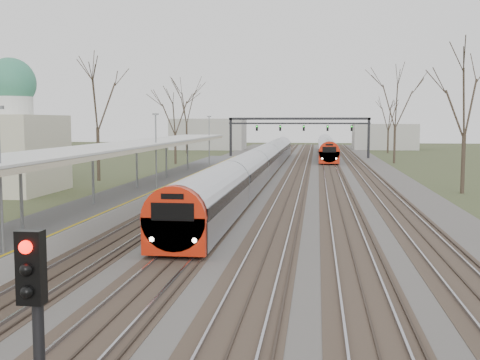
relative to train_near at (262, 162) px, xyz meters
name	(u,v)px	position (x,y,z in m)	size (l,w,h in m)	color
track_bed	(289,176)	(2.76, 0.32, -1.42)	(24.00, 160.00, 0.22)	#474442
platform	(151,190)	(-6.55, -17.18, -0.98)	(3.50, 69.00, 1.00)	#9E9B93
canopy	(132,146)	(-6.55, -21.69, 2.45)	(4.10, 50.00, 3.11)	slate
signal_gantry	(299,125)	(2.79, 30.31, 3.43)	(21.00, 0.59, 6.08)	black
tree_west_far	(97,94)	(-14.50, -6.68, 6.54)	(5.50, 5.50, 11.33)	#2D231C
tree_east_far	(465,98)	(16.50, -12.68, 5.81)	(5.00, 5.00, 10.30)	#2D231C
train_near	(262,162)	(0.00, 0.00, 0.00)	(2.62, 75.21, 3.05)	#AFB2BA
train_far	(327,147)	(7.00, 37.30, 0.00)	(2.62, 45.21, 3.05)	#AFB2BA
signal_post	(36,329)	(1.75, -52.34, 1.25)	(0.35, 0.45, 4.10)	black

